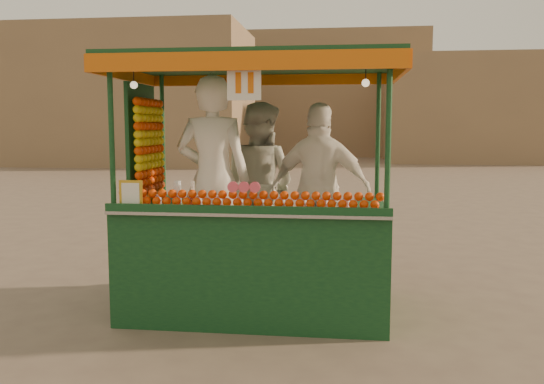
# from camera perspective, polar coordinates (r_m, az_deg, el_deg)

# --- Properties ---
(ground) EXTENTS (90.00, 90.00, 0.00)m
(ground) POSITION_cam_1_polar(r_m,az_deg,el_deg) (5.49, 2.98, -11.65)
(ground) COLOR brown
(ground) RESTS_ON ground
(building_left) EXTENTS (10.00, 6.00, 6.00)m
(building_left) POSITION_cam_1_polar(r_m,az_deg,el_deg) (26.92, -13.42, 9.16)
(building_left) COLOR #8A6D4E
(building_left) RESTS_ON ground
(building_right) EXTENTS (9.00, 6.00, 5.00)m
(building_right) POSITION_cam_1_polar(r_m,az_deg,el_deg) (29.96, 20.11, 7.71)
(building_right) COLOR #8A6D4E
(building_right) RESTS_ON ground
(building_center) EXTENTS (14.00, 7.00, 7.00)m
(building_center) POSITION_cam_1_polar(r_m,az_deg,el_deg) (35.33, 3.32, 9.49)
(building_center) COLOR #8A6D4E
(building_center) RESTS_ON ground
(juice_cart) EXTENTS (2.56, 1.66, 2.33)m
(juice_cart) POSITION_cam_1_polar(r_m,az_deg,el_deg) (5.26, -2.26, -3.97)
(juice_cart) COLOR #0E351C
(juice_cart) RESTS_ON ground
(vendor_left) EXTENTS (0.72, 0.48, 1.91)m
(vendor_left) POSITION_cam_1_polar(r_m,az_deg,el_deg) (5.33, -5.90, 1.27)
(vendor_left) COLOR white
(vendor_left) RESTS_ON ground
(vendor_middle) EXTENTS (1.01, 0.92, 1.69)m
(vendor_middle) POSITION_cam_1_polar(r_m,az_deg,el_deg) (5.85, -1.34, 0.67)
(vendor_middle) COLOR beige
(vendor_middle) RESTS_ON ground
(vendor_right) EXTENTS (1.04, 0.58, 1.67)m
(vendor_right) POSITION_cam_1_polar(r_m,az_deg,el_deg) (5.50, 4.86, 0.20)
(vendor_right) COLOR white
(vendor_right) RESTS_ON ground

